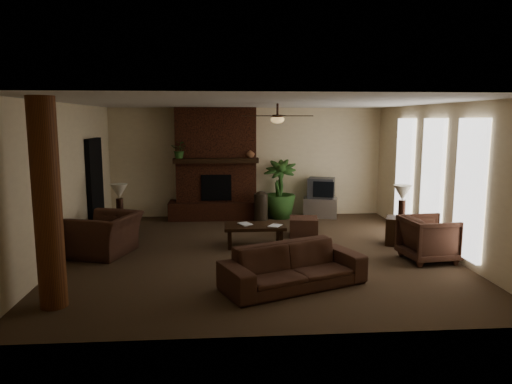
{
  "coord_description": "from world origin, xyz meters",
  "views": [
    {
      "loc": [
        -0.68,
        -8.61,
        2.5
      ],
      "look_at": [
        0.0,
        0.4,
        1.1
      ],
      "focal_mm": 32.85,
      "sensor_mm": 36.0,
      "label": 1
    }
  ],
  "objects": [
    {
      "name": "fireplace",
      "position": [
        -0.8,
        3.22,
        1.16
      ],
      "size": [
        2.4,
        0.7,
        2.8
      ],
      "color": "#4B2314",
      "rests_on": "ground"
    },
    {
      "name": "room_shell",
      "position": [
        0.0,
        0.0,
        1.4
      ],
      "size": [
        7.0,
        7.0,
        7.0
      ],
      "color": "#493624",
      "rests_on": "ground"
    },
    {
      "name": "sofa",
      "position": [
        0.39,
        -1.89,
        0.42
      ],
      "size": [
        2.25,
        1.43,
        0.85
      ],
      "primitive_type": "imported",
      "rotation": [
        0.0,
        0.0,
        0.4
      ],
      "color": "#43281C",
      "rests_on": "ground"
    },
    {
      "name": "armchair_left",
      "position": [
        -2.84,
        0.08,
        0.51
      ],
      "size": [
        1.08,
        1.35,
        1.03
      ],
      "primitive_type": "imported",
      "rotation": [
        0.0,
        0.0,
        -1.87
      ],
      "color": "#43281C",
      "rests_on": "ground"
    },
    {
      "name": "doorway",
      "position": [
        -3.44,
        1.8,
        1.05
      ],
      "size": [
        0.1,
        1.0,
        2.1
      ],
      "primitive_type": "cube",
      "color": "black",
      "rests_on": "ground"
    },
    {
      "name": "lamp_right",
      "position": [
        2.95,
        0.4,
        1.0
      ],
      "size": [
        0.44,
        0.44,
        0.65
      ],
      "color": "black",
      "rests_on": "side_table_right"
    },
    {
      "name": "lamp_left",
      "position": [
        -2.77,
        1.04,
        1.0
      ],
      "size": [
        0.4,
        0.4,
        0.65
      ],
      "color": "black",
      "rests_on": "side_table_left"
    },
    {
      "name": "armchair_right",
      "position": [
        3.01,
        -0.76,
        0.44
      ],
      "size": [
        0.89,
        0.94,
        0.88
      ],
      "primitive_type": "imported",
      "rotation": [
        0.0,
        0.0,
        1.67
      ],
      "color": "#43281C",
      "rests_on": "ground"
    },
    {
      "name": "mantel_plant",
      "position": [
        -1.68,
        2.95,
        1.72
      ],
      "size": [
        0.49,
        0.51,
        0.33
      ],
      "primitive_type": "imported",
      "rotation": [
        0.0,
        0.0,
        -0.31
      ],
      "color": "#2E5421",
      "rests_on": "fireplace"
    },
    {
      "name": "book_a",
      "position": [
        -0.31,
        0.44,
        0.57
      ],
      "size": [
        0.21,
        0.11,
        0.29
      ],
      "primitive_type": "imported",
      "rotation": [
        0.0,
        0.0,
        0.43
      ],
      "color": "#999999",
      "rests_on": "coffee_table"
    },
    {
      "name": "side_table_left",
      "position": [
        -2.81,
        1.07,
        0.28
      ],
      "size": [
        0.66,
        0.66,
        0.55
      ],
      "primitive_type": "cube",
      "rotation": [
        0.0,
        0.0,
        -0.4
      ],
      "color": "black",
      "rests_on": "ground"
    },
    {
      "name": "book_b",
      "position": [
        0.27,
        0.34,
        0.58
      ],
      "size": [
        0.2,
        0.12,
        0.29
      ],
      "primitive_type": "imported",
      "rotation": [
        0.0,
        0.0,
        -0.51
      ],
      "color": "#999999",
      "rests_on": "coffee_table"
    },
    {
      "name": "coffee_table",
      "position": [
        -0.02,
        0.46,
        0.37
      ],
      "size": [
        1.2,
        0.7,
        0.43
      ],
      "color": "black",
      "rests_on": "ground"
    },
    {
      "name": "floor_vase",
      "position": [
        0.29,
        2.65,
        0.43
      ],
      "size": [
        0.34,
        0.34,
        0.77
      ],
      "color": "#2F251A",
      "rests_on": "ground"
    },
    {
      "name": "tv_stand",
      "position": [
        1.88,
        3.15,
        0.25
      ],
      "size": [
        0.95,
        0.69,
        0.5
      ],
      "primitive_type": "cube",
      "rotation": [
        0.0,
        0.0,
        -0.25
      ],
      "color": "silver",
      "rests_on": "ground"
    },
    {
      "name": "side_table_right",
      "position": [
        2.89,
        0.36,
        0.28
      ],
      "size": [
        0.65,
        0.65,
        0.55
      ],
      "primitive_type": "cube",
      "rotation": [
        0.0,
        0.0,
        -0.4
      ],
      "color": "black",
      "rests_on": "ground"
    },
    {
      "name": "mantel_vase",
      "position": [
        0.05,
        3.02,
        1.67
      ],
      "size": [
        0.24,
        0.25,
        0.22
      ],
      "primitive_type": "imported",
      "rotation": [
        0.0,
        0.0,
        -0.09
      ],
      "color": "brown",
      "rests_on": "fireplace"
    },
    {
      "name": "floor_plant",
      "position": [
        0.81,
        3.14,
        0.42
      ],
      "size": [
        1.18,
        1.65,
        0.83
      ],
      "primitive_type": "imported",
      "rotation": [
        0.0,
        0.0,
        -0.26
      ],
      "color": "#2E5421",
      "rests_on": "ground"
    },
    {
      "name": "ottoman",
      "position": [
        1.1,
        1.21,
        0.2
      ],
      "size": [
        0.68,
        0.68,
        0.4
      ],
      "primitive_type": "cube",
      "rotation": [
        0.0,
        0.0,
        -0.15
      ],
      "color": "#43281C",
      "rests_on": "ground"
    },
    {
      "name": "tv",
      "position": [
        1.89,
        3.14,
        0.76
      ],
      "size": [
        0.78,
        0.71,
        0.52
      ],
      "color": "#38383A",
      "rests_on": "tv_stand"
    },
    {
      "name": "log_column",
      "position": [
        -2.95,
        -2.4,
        1.4
      ],
      "size": [
        0.36,
        0.36,
        2.8
      ],
      "primitive_type": "cylinder",
      "color": "brown",
      "rests_on": "ground"
    },
    {
      "name": "ceiling_fan",
      "position": [
        0.4,
        0.3,
        2.53
      ],
      "size": [
        1.35,
        1.35,
        0.37
      ],
      "color": "black",
      "rests_on": "ceiling"
    },
    {
      "name": "windows",
      "position": [
        3.45,
        0.2,
        1.35
      ],
      "size": [
        0.08,
        3.65,
        2.35
      ],
      "color": "white",
      "rests_on": "ground"
    }
  ]
}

